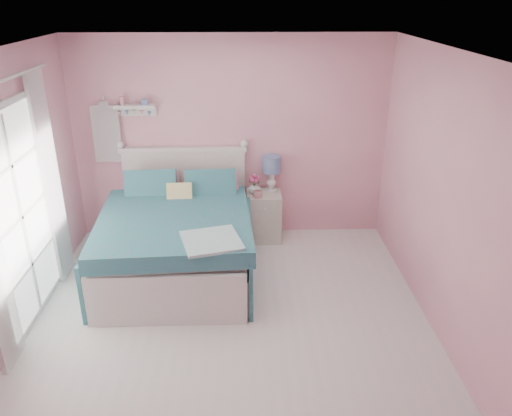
{
  "coord_description": "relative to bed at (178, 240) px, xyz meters",
  "views": [
    {
      "loc": [
        0.14,
        -3.95,
        3.06
      ],
      "look_at": [
        0.29,
        1.2,
        0.8
      ],
      "focal_mm": 35.0,
      "sensor_mm": 36.0,
      "label": 1
    }
  ],
  "objects": [
    {
      "name": "room_shell",
      "position": [
        0.61,
        -1.2,
        1.17
      ],
      "size": [
        4.5,
        4.5,
        4.5
      ],
      "color": "pink",
      "rests_on": "floor"
    },
    {
      "name": "roses",
      "position": [
        0.9,
        0.82,
        0.43
      ],
      "size": [
        0.14,
        0.11,
        0.12
      ],
      "color": "#D3487F",
      "rests_on": "vase"
    },
    {
      "name": "floor",
      "position": [
        0.61,
        -1.2,
        -0.41
      ],
      "size": [
        4.5,
        4.5,
        0.0
      ],
      "primitive_type": "plane",
      "color": "silver",
      "rests_on": "ground"
    },
    {
      "name": "teacup",
      "position": [
        0.94,
        0.69,
        0.28
      ],
      "size": [
        0.15,
        0.15,
        0.09
      ],
      "primitive_type": "imported",
      "rotation": [
        0.0,
        0.0,
        0.41
      ],
      "color": "pink",
      "rests_on": "nightstand"
    },
    {
      "name": "vase",
      "position": [
        0.91,
        0.82,
        0.32
      ],
      "size": [
        0.17,
        0.17,
        0.16
      ],
      "primitive_type": "imported",
      "rotation": [
        0.0,
        0.0,
        -0.06
      ],
      "color": "white",
      "rests_on": "nightstand"
    },
    {
      "name": "hanging_dress",
      "position": [
        -0.94,
        0.98,
        0.99
      ],
      "size": [
        0.34,
        0.03,
        0.72
      ],
      "primitive_type": "cube",
      "color": "white",
      "rests_on": "room_shell"
    },
    {
      "name": "table_lamp",
      "position": [
        1.13,
        0.92,
        0.56
      ],
      "size": [
        0.24,
        0.24,
        0.47
      ],
      "color": "white",
      "rests_on": "nightstand"
    },
    {
      "name": "wall_shelf",
      "position": [
        -0.55,
        0.99,
        1.32
      ],
      "size": [
        0.5,
        0.15,
        0.25
      ],
      "color": "silver",
      "rests_on": "room_shell"
    },
    {
      "name": "french_door",
      "position": [
        -1.36,
        -0.8,
        0.66
      ],
      "size": [
        0.04,
        1.32,
        2.16
      ],
      "color": "silver",
      "rests_on": "floor"
    },
    {
      "name": "bed",
      "position": [
        0.0,
        0.0,
        0.0
      ],
      "size": [
        1.75,
        2.14,
        1.22
      ],
      "rotation": [
        0.0,
        0.0,
        0.06
      ],
      "color": "silver",
      "rests_on": "floor"
    },
    {
      "name": "curtain_far",
      "position": [
        -1.31,
        -0.05,
        0.77
      ],
      "size": [
        0.04,
        0.4,
        2.32
      ],
      "primitive_type": "cube",
      "color": "white",
      "rests_on": "floor"
    },
    {
      "name": "nightstand",
      "position": [
        1.03,
        0.81,
        -0.09
      ],
      "size": [
        0.45,
        0.44,
        0.64
      ],
      "color": "beige",
      "rests_on": "floor"
    }
  ]
}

